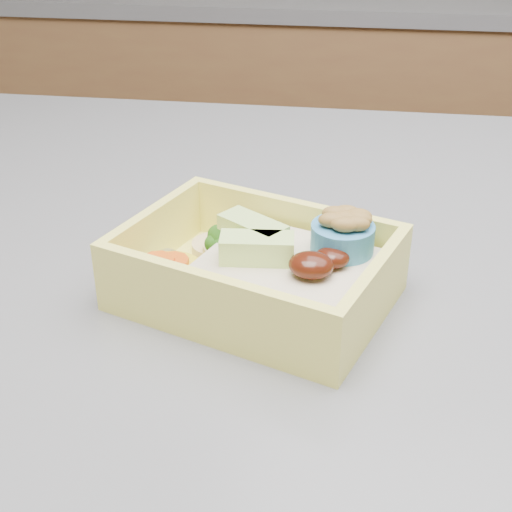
# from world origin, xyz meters

# --- Properties ---
(back_cabinets) EXTENTS (3.20, 0.62, 2.30)m
(back_cabinets) POSITION_xyz_m (0.00, 1.23, 0.89)
(back_cabinets) COLOR brown
(back_cabinets) RESTS_ON ground
(bento_box) EXTENTS (0.21, 0.18, 0.06)m
(bento_box) POSITION_xyz_m (-0.03, -0.11, 0.94)
(bento_box) COLOR #FCF368
(bento_box) RESTS_ON island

